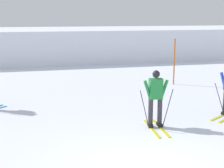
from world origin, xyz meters
name	(u,v)px	position (x,y,z in m)	size (l,w,h in m)	color
far_snow_ridge	(58,43)	(0.00, 20.08, 1.13)	(80.00, 9.29, 2.26)	silver
skier_green	(155,96)	(1.24, 2.73, 0.96)	(1.00, 1.63, 1.71)	gold
trail_marker_pole	(174,62)	(4.44, 8.39, 1.10)	(0.06, 0.06, 2.20)	#C65614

